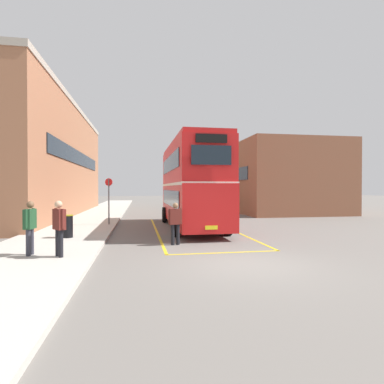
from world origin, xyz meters
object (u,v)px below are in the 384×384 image
(pedestrian_boarding, at_px, (175,221))
(pedestrian_waiting_near, at_px, (30,224))
(double_decker_bus, at_px, (191,183))
(pedestrian_waiting_far, at_px, (59,224))
(litter_bin, at_px, (68,226))
(single_deck_bus, at_px, (198,193))
(bus_stop_sign, at_px, (109,197))

(pedestrian_boarding, xyz_separation_m, pedestrian_waiting_near, (-4.79, -1.77, 0.16))
(double_decker_bus, bearing_deg, pedestrian_waiting_near, -132.44)
(double_decker_bus, height_order, pedestrian_waiting_near, double_decker_bus)
(pedestrian_waiting_far, distance_m, litter_bin, 3.94)
(pedestrian_boarding, bearing_deg, single_deck_bus, 77.45)
(litter_bin, bearing_deg, double_decker_bus, 29.83)
(pedestrian_boarding, bearing_deg, bus_stop_sign, 116.55)
(pedestrian_waiting_near, xyz_separation_m, bus_stop_sign, (1.62, 8.11, 0.62))
(pedestrian_waiting_near, height_order, pedestrian_waiting_far, pedestrian_waiting_far)
(double_decker_bus, distance_m, pedestrian_waiting_far, 9.07)
(single_deck_bus, relative_size, pedestrian_waiting_far, 5.34)
(pedestrian_waiting_far, distance_m, bus_stop_sign, 8.55)
(pedestrian_waiting_near, xyz_separation_m, pedestrian_waiting_far, (0.96, -0.39, 0.01))
(single_deck_bus, relative_size, bus_stop_sign, 3.44)
(pedestrian_waiting_far, bearing_deg, pedestrian_waiting_near, 157.98)
(single_deck_bus, relative_size, litter_bin, 9.53)
(double_decker_bus, relative_size, single_deck_bus, 1.07)
(single_deck_bus, xyz_separation_m, pedestrian_boarding, (-5.45, -24.49, -0.67))
(double_decker_bus, distance_m, single_deck_bus, 19.83)
(double_decker_bus, bearing_deg, bus_stop_sign, 164.74)
(litter_bin, bearing_deg, pedestrian_waiting_near, -95.96)
(double_decker_bus, height_order, single_deck_bus, double_decker_bus)
(single_deck_bus, xyz_separation_m, litter_bin, (-9.87, -22.79, -1.01))
(pedestrian_waiting_far, relative_size, litter_bin, 1.78)
(pedestrian_boarding, bearing_deg, double_decker_bus, 73.83)
(pedestrian_boarding, distance_m, bus_stop_sign, 7.13)
(single_deck_bus, bearing_deg, double_decker_bus, -101.58)
(double_decker_bus, height_order, bus_stop_sign, double_decker_bus)
(pedestrian_waiting_near, distance_m, bus_stop_sign, 8.29)
(double_decker_bus, xyz_separation_m, pedestrian_boarding, (-1.47, -5.08, -1.55))
(bus_stop_sign, bearing_deg, pedestrian_waiting_near, -101.27)
(pedestrian_boarding, bearing_deg, pedestrian_waiting_far, -150.54)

